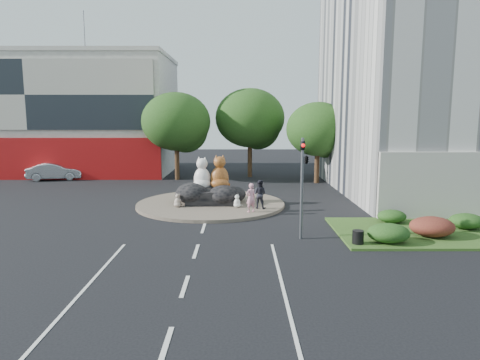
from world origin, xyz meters
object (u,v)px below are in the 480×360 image
object	(u,v)px
pedestrian_pink	(251,198)
kitten_calico	(178,200)
litter_bin	(358,237)
parked_car	(55,171)
cat_tabby	(220,172)
pedestrian_dark	(259,194)
cat_white	(202,173)
kitten_white	(237,201)

from	to	relation	value
pedestrian_pink	kitten_calico	bearing A→B (deg)	-48.68
litter_bin	parked_car	bearing A→B (deg)	137.78
cat_tabby	parked_car	bearing A→B (deg)	128.10
cat_tabby	pedestrian_dark	size ratio (longest dim) A/B	1.28
kitten_calico	parked_car	size ratio (longest dim) A/B	0.18
pedestrian_dark	kitten_calico	bearing A→B (deg)	14.22
kitten_calico	pedestrian_dark	distance (m)	5.32
cat_white	cat_tabby	xyz separation A→B (m)	(1.19, 0.01, 0.06)
kitten_white	pedestrian_dark	size ratio (longest dim) A/B	0.47
parked_car	litter_bin	world-z (taller)	parked_car
cat_white	pedestrian_pink	world-z (taller)	cat_white
cat_white	parked_car	world-z (taller)	cat_white
kitten_calico	kitten_white	distance (m)	3.85
cat_tabby	kitten_calico	world-z (taller)	cat_tabby
kitten_calico	pedestrian_pink	xyz separation A→B (m)	(4.70, -1.48, 0.44)
cat_white	pedestrian_dark	world-z (taller)	cat_white
pedestrian_pink	litter_bin	size ratio (longest dim) A/B	2.80
pedestrian_dark	litter_bin	bearing A→B (deg)	139.58
kitten_calico	pedestrian_dark	xyz separation A→B (m)	(5.28, -0.49, 0.48)
kitten_calico	kitten_white	bearing A→B (deg)	6.49
kitten_calico	pedestrian_pink	distance (m)	4.95
kitten_calico	pedestrian_dark	world-z (taller)	pedestrian_dark
cat_tabby	kitten_white	distance (m)	2.62
kitten_white	pedestrian_dark	world-z (taller)	pedestrian_dark
cat_tabby	litter_bin	world-z (taller)	cat_tabby
cat_white	cat_tabby	world-z (taller)	cat_tabby
cat_white	kitten_white	xyz separation A→B (m)	(2.38, -1.64, -1.58)
cat_tabby	parked_car	xyz separation A→B (m)	(-16.27, 11.65, -1.47)
cat_white	pedestrian_pink	size ratio (longest dim) A/B	1.26
cat_white	litter_bin	world-z (taller)	cat_white
cat_white	kitten_calico	size ratio (longest dim) A/B	2.49
cat_white	pedestrian_pink	bearing A→B (deg)	-21.29
kitten_white	litter_bin	distance (m)	9.58
cat_white	parked_car	size ratio (longest dim) A/B	0.45
cat_white	pedestrian_dark	bearing A→B (deg)	-6.09
cat_tabby	parked_car	world-z (taller)	cat_tabby
kitten_white	parked_car	world-z (taller)	parked_car
kitten_white	litter_bin	size ratio (longest dim) A/B	1.37
kitten_calico	litter_bin	distance (m)	12.36
kitten_white	cat_tabby	bearing A→B (deg)	76.13
cat_white	litter_bin	size ratio (longest dim) A/B	3.52
kitten_calico	parked_car	xyz separation A→B (m)	(-13.60, 13.16, 0.16)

